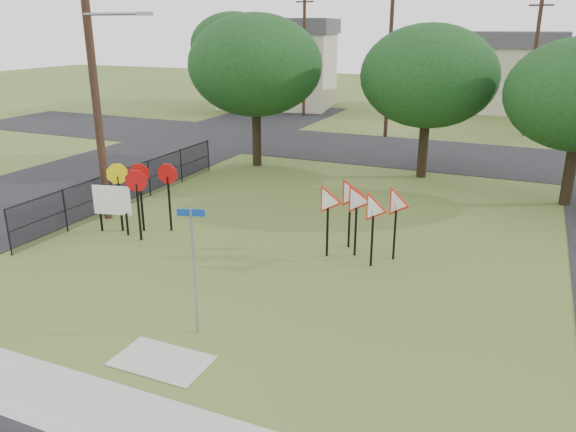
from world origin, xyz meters
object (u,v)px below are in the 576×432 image
object	(u,v)px
street_name_sign	(194,264)
stop_sign_cluster	(141,183)
info_board	(112,202)
yield_sign_cluster	(361,204)

from	to	relation	value
street_name_sign	stop_sign_cluster	xyz separation A→B (m)	(-5.15, 4.82, 0.06)
stop_sign_cluster	info_board	size ratio (longest dim) A/B	1.43
stop_sign_cluster	yield_sign_cluster	distance (m)	7.28
street_name_sign	stop_sign_cluster	world-z (taller)	street_name_sign
yield_sign_cluster	street_name_sign	bearing A→B (deg)	-109.88
stop_sign_cluster	info_board	world-z (taller)	stop_sign_cluster
street_name_sign	stop_sign_cluster	distance (m)	7.05
yield_sign_cluster	info_board	bearing A→B (deg)	-170.65
yield_sign_cluster	info_board	world-z (taller)	yield_sign_cluster
street_name_sign	yield_sign_cluster	distance (m)	6.11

